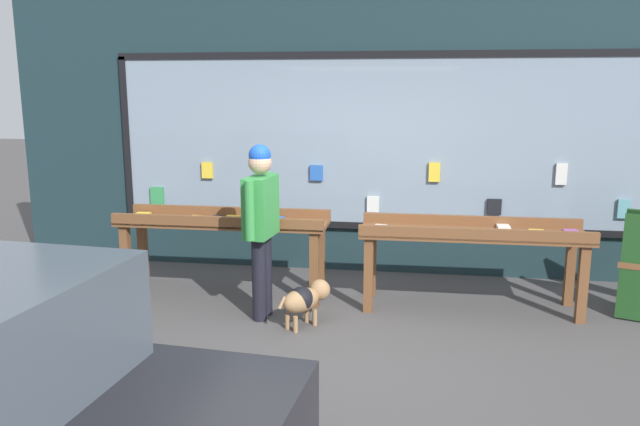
% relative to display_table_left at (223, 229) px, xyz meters
% --- Properties ---
extents(ground_plane, '(40.00, 40.00, 0.00)m').
position_rel_display_table_left_xyz_m(ground_plane, '(1.30, -1.14, -0.74)').
color(ground_plane, '#474444').
extents(shopfront_facade, '(8.65, 0.29, 3.40)m').
position_rel_display_table_left_xyz_m(shopfront_facade, '(1.36, 1.25, 0.94)').
color(shopfront_facade, '#192D33').
rests_on(shopfront_facade, ground_plane).
extents(display_table_left, '(2.25, 0.60, 0.93)m').
position_rel_display_table_left_xyz_m(display_table_left, '(0.00, 0.00, 0.00)').
color(display_table_left, brown).
rests_on(display_table_left, ground_plane).
extents(display_table_right, '(2.25, 0.68, 0.91)m').
position_rel_display_table_left_xyz_m(display_table_right, '(2.61, 0.00, -0.02)').
color(display_table_right, brown).
rests_on(display_table_right, ground_plane).
extents(person_browsing, '(0.27, 0.67, 1.71)m').
position_rel_display_table_left_xyz_m(person_browsing, '(0.57, -0.58, 0.26)').
color(person_browsing, black).
rests_on(person_browsing, ground_plane).
extents(small_dog, '(0.46, 0.54, 0.41)m').
position_rel_display_table_left_xyz_m(small_dog, '(1.02, -0.75, -0.47)').
color(small_dog, '#99724C').
rests_on(small_dog, ground_plane).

